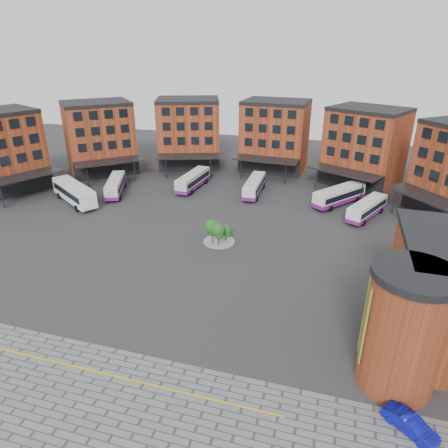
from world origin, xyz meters
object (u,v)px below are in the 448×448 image
(tree_island, at_px, (218,231))
(bus_e, at_px, (339,195))
(blue_car, at_px, (410,424))
(bus_b, at_px, (116,185))
(bus_d, at_px, (254,186))
(bus_c, at_px, (193,180))
(bus_f, at_px, (367,208))
(bus_a, at_px, (74,192))

(tree_island, relative_size, bus_e, 0.43)
(bus_e, bearing_deg, blue_car, -45.00)
(bus_b, bearing_deg, bus_d, -6.00)
(tree_island, height_order, bus_b, tree_island)
(tree_island, distance_m, bus_c, 23.36)
(bus_d, bearing_deg, bus_f, -16.71)
(bus_c, relative_size, bus_e, 1.04)
(bus_d, height_order, bus_e, bus_e)
(bus_e, bearing_deg, bus_c, -144.82)
(tree_island, xyz_separation_m, bus_d, (0.66, 20.68, -0.41))
(tree_island, xyz_separation_m, blue_car, (21.82, -24.15, -1.33))
(blue_car, bearing_deg, tree_island, 79.65)
(bus_a, xyz_separation_m, bus_e, (43.85, 11.94, -0.37))
(bus_a, relative_size, bus_c, 1.09)
(bus_b, distance_m, bus_f, 43.83)
(bus_b, distance_m, bus_d, 25.38)
(bus_b, distance_m, blue_car, 59.37)
(tree_island, bearing_deg, bus_f, 37.21)
(bus_d, xyz_separation_m, blue_car, (21.15, -44.83, -0.92))
(tree_island, xyz_separation_m, bus_e, (15.67, 19.66, -0.30))
(bus_b, bearing_deg, bus_e, -13.23)
(bus_a, xyz_separation_m, bus_f, (48.20, 7.48, -0.52))
(bus_a, distance_m, bus_e, 45.44)
(tree_island, height_order, bus_e, tree_island)
(bus_a, bearing_deg, bus_f, -48.18)
(bus_b, xyz_separation_m, bus_f, (43.81, 1.35, -0.04))
(tree_island, relative_size, bus_c, 0.41)
(bus_b, xyz_separation_m, bus_d, (24.45, 6.82, 0.00))
(bus_f, bearing_deg, bus_c, -163.72)
(bus_c, height_order, bus_e, bus_e)
(bus_a, bearing_deg, bus_d, -32.81)
(tree_island, bearing_deg, bus_c, 118.52)
(bus_b, height_order, bus_d, same)
(bus_b, relative_size, bus_e, 1.01)
(tree_island, distance_m, bus_f, 25.15)
(bus_f, bearing_deg, blue_car, -61.45)
(bus_d, bearing_deg, bus_b, -165.33)
(bus_a, relative_size, bus_b, 1.13)
(bus_a, distance_m, bus_b, 7.56)
(bus_b, relative_size, bus_d, 1.01)
(tree_island, distance_m, blue_car, 32.57)
(bus_d, xyz_separation_m, bus_e, (15.01, -1.02, 0.11))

